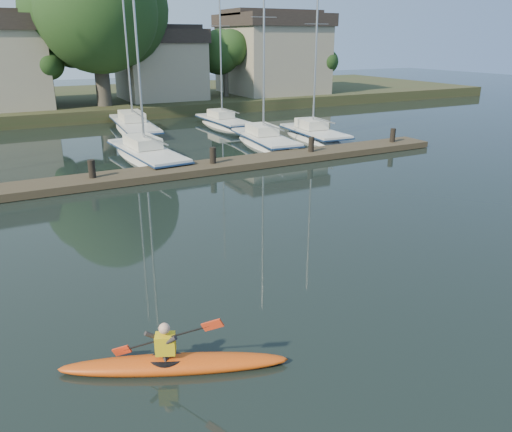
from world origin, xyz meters
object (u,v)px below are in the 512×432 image
sailboat_3 (265,148)px  sailboat_7 (224,128)px  sailboat_6 (135,134)px  kayak (173,361)px  dock (156,173)px  sailboat_2 (147,163)px  sailboat_4 (314,142)px

sailboat_3 → sailboat_7: sailboat_3 is taller
sailboat_3 → sailboat_6: (-5.98, 8.98, -0.01)m
sailboat_3 → sailboat_7: 7.94m
kayak → dock: size_ratio=0.13×
dock → sailboat_2: 3.96m
dock → sailboat_6: bearing=79.7°
sailboat_2 → sailboat_7: sailboat_2 is taller
dock → sailboat_2: size_ratio=2.23×
dock → sailboat_6: 13.56m
dock → sailboat_3: bearing=27.4°
kayak → sailboat_2: 19.21m
dock → sailboat_6: size_ratio=1.95×
kayak → sailboat_6: sailboat_6 is taller
sailboat_2 → sailboat_6: sailboat_6 is taller
kayak → sailboat_7: size_ratio=0.36×
sailboat_6 → sailboat_7: 6.76m
kayak → sailboat_2: (4.81, 18.60, -0.37)m
kayak → sailboat_6: bearing=100.3°
dock → sailboat_3: 9.47m
kayak → sailboat_3: sailboat_3 is taller
dock → sailboat_2: (0.65, 3.89, -0.39)m
dock → sailboat_7: (9.09, 12.28, -0.39)m
sailboat_6 → dock: bearing=-96.0°
sailboat_3 → dock: bearing=-147.2°
sailboat_2 → sailboat_3: sailboat_2 is taller
sailboat_4 → sailboat_7: 8.35m
sailboat_7 → sailboat_4: bearing=-68.8°
sailboat_2 → sailboat_7: size_ratio=1.21×
sailboat_3 → sailboat_6: bearing=129.0°
sailboat_7 → kayak: bearing=-117.5°
dock → sailboat_4: sailboat_4 is taller
sailboat_3 → sailboat_4: bearing=8.3°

